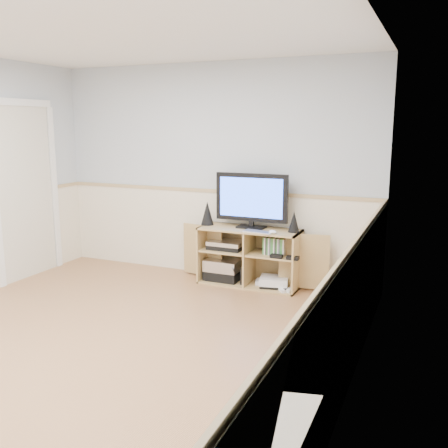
# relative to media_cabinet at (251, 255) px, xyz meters

# --- Properties ---
(room) EXTENTS (4.04, 4.54, 2.54)m
(room) POSITION_rel_media_cabinet_xyz_m (-0.62, -1.94, 0.88)
(room) COLOR tan
(room) RESTS_ON ground
(media_cabinet) EXTENTS (1.77, 0.43, 0.65)m
(media_cabinet) POSITION_rel_media_cabinet_xyz_m (0.00, 0.00, 0.00)
(media_cabinet) COLOR tan
(media_cabinet) RESTS_ON floor
(monitor) EXTENTS (0.84, 0.18, 0.61)m
(monitor) POSITION_rel_media_cabinet_xyz_m (0.00, -0.00, 0.65)
(monitor) COLOR black
(monitor) RESTS_ON media_cabinet
(speaker_left) EXTENTS (0.15, 0.15, 0.27)m
(speaker_left) POSITION_rel_media_cabinet_xyz_m (-0.53, -0.03, 0.46)
(speaker_left) COLOR black
(speaker_left) RESTS_ON media_cabinet
(speaker_right) EXTENTS (0.12, 0.12, 0.23)m
(speaker_right) POSITION_rel_media_cabinet_xyz_m (0.50, -0.03, 0.43)
(speaker_right) COLOR black
(speaker_right) RESTS_ON media_cabinet
(keyboard) EXTENTS (0.34, 0.17, 0.01)m
(keyboard) POSITION_rel_media_cabinet_xyz_m (0.15, -0.19, 0.32)
(keyboard) COLOR silver
(keyboard) RESTS_ON media_cabinet
(mouse) EXTENTS (0.11, 0.10, 0.04)m
(mouse) POSITION_rel_media_cabinet_xyz_m (0.31, -0.19, 0.34)
(mouse) COLOR white
(mouse) RESTS_ON media_cabinet
(av_components) EXTENTS (0.50, 0.29, 0.47)m
(av_components) POSITION_rel_media_cabinet_xyz_m (-0.31, -0.05, -0.11)
(av_components) COLOR black
(av_components) RESTS_ON media_cabinet
(game_consoles) EXTENTS (0.46, 0.32, 0.11)m
(game_consoles) POSITION_rel_media_cabinet_xyz_m (0.29, -0.06, -0.26)
(game_consoles) COLOR white
(game_consoles) RESTS_ON media_cabinet
(game_cases) EXTENTS (0.24, 0.13, 0.19)m
(game_cases) POSITION_rel_media_cabinet_xyz_m (0.30, -0.07, 0.15)
(game_cases) COLOR #3F8C3F
(game_cases) RESTS_ON media_cabinet
(wall_outlet) EXTENTS (0.12, 0.03, 0.12)m
(wall_outlet) POSITION_rel_media_cabinet_xyz_m (0.43, 0.17, 0.27)
(wall_outlet) COLOR white
(wall_outlet) RESTS_ON wall_back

